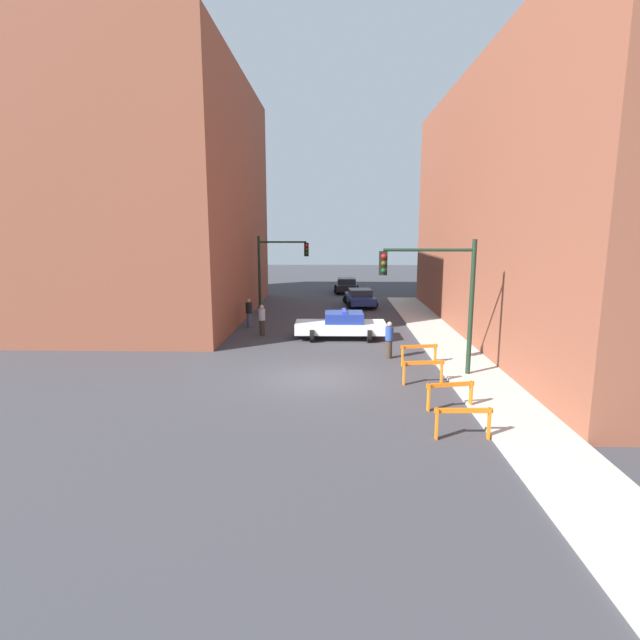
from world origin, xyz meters
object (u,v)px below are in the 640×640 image
parked_car_near (360,297)px  pedestrian_sidewalk (389,339)px  police_car (341,325)px  pedestrian_crossing (262,319)px  barrier_back (423,368)px  pedestrian_corner (249,313)px  parked_car_mid (347,285)px  traffic_light_near (441,287)px  barrier_front (463,418)px  barrier_mid (450,391)px  traffic_light_far (275,263)px  barrier_corner (419,351)px

parked_car_near → pedestrian_sidewalk: (0.53, -14.90, 0.19)m
police_car → pedestrian_crossing: 4.34m
parked_car_near → barrier_back: parked_car_near is taller
pedestrian_corner → barrier_back: 13.50m
parked_car_mid → pedestrian_sidewalk: (1.31, -22.90, 0.19)m
police_car → barrier_back: (2.92, -7.71, -0.11)m
traffic_light_near → barrier_front: size_ratio=3.25×
barrier_mid → barrier_back: 2.65m
traffic_light_far → police_car: size_ratio=1.10×
police_car → traffic_light_near: bearing=-151.7°
police_car → barrier_mid: (3.32, -10.33, -0.11)m
traffic_light_near → pedestrian_crossing: bearing=137.0°
barrier_back → barrier_corner: same height
pedestrian_sidewalk → barrier_corner: bearing=123.5°
pedestrian_crossing → traffic_light_near: bearing=-63.7°
police_car → barrier_front: (3.15, -12.62, -0.11)m
police_car → parked_car_near: bearing=-8.6°
traffic_light_near → barrier_mid: (-0.36, -3.66, -2.91)m
traffic_light_far → pedestrian_corner: size_ratio=3.13×
pedestrian_corner → barrier_mid: size_ratio=1.05×
parked_car_near → barrier_corner: 16.17m
traffic_light_far → barrier_corner: bearing=-60.2°
police_car → parked_car_near: 11.05m
barrier_front → barrier_corner: same height
traffic_light_far → parked_car_mid: bearing=64.9°
traffic_light_far → barrier_back: (7.26, -15.74, -2.78)m
pedestrian_crossing → pedestrian_sidewalk: bearing=-57.3°
barrier_front → barrier_back: size_ratio=1.01×
pedestrian_sidewalk → barrier_corner: pedestrian_sidewalk is taller
barrier_corner → pedestrian_sidewalk: bearing=133.7°
traffic_light_far → barrier_corner: (7.55, -13.17, -2.78)m
pedestrian_corner → pedestrian_sidewalk: 10.15m
pedestrian_corner → barrier_corner: pedestrian_corner is taller
traffic_light_near → barrier_corner: (-0.48, 1.52, -2.91)m
pedestrian_crossing → barrier_front: bearing=-81.7°
traffic_light_near → pedestrian_corner: traffic_light_near is taller
traffic_light_far → traffic_light_near: bearing=-61.3°
traffic_light_near → traffic_light_far: size_ratio=1.00×
pedestrian_crossing → barrier_corner: size_ratio=1.05×
parked_car_near → pedestrian_corner: 10.55m
police_car → barrier_front: size_ratio=2.95×
parked_car_near → barrier_corner: bearing=-89.0°
police_car → parked_car_mid: size_ratio=1.09×
police_car → parked_car_near: (1.54, 10.94, -0.05)m
traffic_light_near → pedestrian_crossing: 11.20m
pedestrian_sidewalk → barrier_front: pedestrian_sidewalk is taller
pedestrian_crossing → barrier_front: (7.42, -13.37, -0.24)m
pedestrian_crossing → barrier_front: 15.29m
barrier_front → barrier_mid: bearing=85.7°
police_car → barrier_back: bearing=-159.9°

